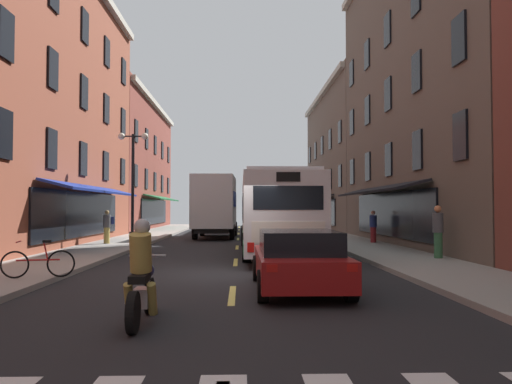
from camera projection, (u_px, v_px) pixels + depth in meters
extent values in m
cube|color=black|center=(234.00, 275.00, 14.08)|extent=(34.80, 80.00, 0.10)
cube|color=#DBCC4C|center=(232.00, 295.00, 10.58)|extent=(0.14, 2.40, 0.01)
cube|color=#DBCC4C|center=(236.00, 262.00, 17.08)|extent=(0.14, 2.40, 0.01)
cube|color=#DBCC4C|center=(237.00, 247.00, 23.57)|extent=(0.14, 2.40, 0.01)
cube|color=#DBCC4C|center=(238.00, 239.00, 30.07)|extent=(0.14, 2.40, 0.01)
cube|color=#DBCC4C|center=(239.00, 234.00, 36.56)|extent=(0.14, 2.40, 0.01)
cube|color=#DBCC4C|center=(239.00, 230.00, 43.05)|extent=(0.14, 2.40, 0.01)
cube|color=#DBCC4C|center=(239.00, 227.00, 49.55)|extent=(0.14, 2.40, 0.01)
cube|color=gray|center=(21.00, 272.00, 13.91)|extent=(3.00, 80.00, 0.14)
cube|color=gray|center=(442.00, 270.00, 14.26)|extent=(3.00, 80.00, 0.14)
cube|color=black|center=(83.00, 214.00, 23.90)|extent=(0.10, 12.00, 2.10)
cube|color=navy|center=(98.00, 189.00, 23.97)|extent=(1.38, 11.20, 0.44)
cube|color=black|center=(4.00, 134.00, 16.00)|extent=(0.10, 1.00, 1.60)
cube|color=black|center=(52.00, 149.00, 20.00)|extent=(0.10, 1.00, 1.60)
cube|color=black|center=(83.00, 159.00, 23.99)|extent=(0.10, 1.00, 1.60)
cube|color=black|center=(106.00, 166.00, 27.99)|extent=(0.10, 1.00, 1.60)
cube|color=black|center=(123.00, 171.00, 31.98)|extent=(0.10, 1.00, 1.60)
cube|color=black|center=(6.00, 35.00, 16.11)|extent=(0.10, 1.00, 1.60)
cube|color=black|center=(53.00, 69.00, 20.10)|extent=(0.10, 1.00, 1.60)
cube|color=black|center=(84.00, 92.00, 24.10)|extent=(0.10, 1.00, 1.60)
cube|color=black|center=(106.00, 109.00, 28.09)|extent=(0.10, 1.00, 1.60)
cube|color=black|center=(123.00, 121.00, 32.09)|extent=(0.10, 1.00, 1.60)
cube|color=black|center=(85.00, 27.00, 24.20)|extent=(0.10, 1.00, 1.60)
cube|color=black|center=(107.00, 52.00, 28.20)|extent=(0.10, 1.00, 1.60)
cube|color=black|center=(124.00, 72.00, 32.20)|extent=(0.10, 1.00, 1.60)
cube|color=brown|center=(109.00, 165.00, 43.90)|extent=(8.00, 19.90, 11.20)
cube|color=#B2AD9E|center=(156.00, 106.00, 44.19)|extent=(0.44, 19.40, 0.40)
cube|color=black|center=(155.00, 212.00, 43.88)|extent=(0.10, 12.00, 2.10)
cube|color=#1E6638|center=(163.00, 198.00, 43.95)|extent=(1.38, 11.20, 0.44)
cube|color=black|center=(136.00, 175.00, 35.98)|extent=(0.10, 1.00, 1.60)
cube|color=black|center=(146.00, 179.00, 39.98)|extent=(0.10, 1.00, 1.60)
cube|color=black|center=(155.00, 181.00, 43.97)|extent=(0.10, 1.00, 1.60)
cube|color=black|center=(162.00, 184.00, 47.97)|extent=(0.10, 1.00, 1.60)
cube|color=black|center=(168.00, 186.00, 51.96)|extent=(0.10, 1.00, 1.60)
cube|color=black|center=(136.00, 131.00, 36.09)|extent=(0.10, 1.00, 1.60)
cube|color=black|center=(147.00, 139.00, 40.08)|extent=(0.10, 1.00, 1.60)
cube|color=black|center=(155.00, 145.00, 44.08)|extent=(0.10, 1.00, 1.60)
cube|color=black|center=(162.00, 150.00, 48.07)|extent=(0.10, 1.00, 1.60)
cube|color=black|center=(168.00, 155.00, 52.07)|extent=(0.10, 1.00, 1.60)
cube|color=brown|center=(469.00, 84.00, 24.67)|extent=(8.00, 19.90, 15.93)
cube|color=black|center=(389.00, 214.00, 24.34)|extent=(0.10, 12.00, 2.10)
cube|color=black|center=(374.00, 189.00, 24.36)|extent=(1.38, 11.20, 0.44)
cube|color=black|center=(460.00, 136.00, 16.44)|extent=(0.10, 1.00, 1.60)
cube|color=black|center=(417.00, 150.00, 20.43)|extent=(0.10, 1.00, 1.60)
cube|color=black|center=(389.00, 160.00, 24.43)|extent=(0.10, 1.00, 1.60)
cube|color=black|center=(368.00, 167.00, 28.42)|extent=(0.10, 1.00, 1.60)
cube|color=black|center=(352.00, 172.00, 32.42)|extent=(0.10, 1.00, 1.60)
cube|color=black|center=(459.00, 39.00, 16.54)|extent=(0.10, 1.00, 1.60)
cube|color=black|center=(417.00, 72.00, 20.54)|extent=(0.10, 1.00, 1.60)
cube|color=black|center=(388.00, 94.00, 24.53)|extent=(0.10, 1.00, 1.60)
cube|color=black|center=(367.00, 110.00, 28.53)|extent=(0.10, 1.00, 1.60)
cube|color=black|center=(352.00, 123.00, 32.53)|extent=(0.10, 1.00, 1.60)
cube|color=black|center=(387.00, 30.00, 24.64)|extent=(0.10, 1.00, 1.60)
cube|color=black|center=(367.00, 55.00, 28.64)|extent=(0.10, 1.00, 1.60)
cube|color=black|center=(352.00, 74.00, 32.63)|extent=(0.10, 1.00, 1.60)
cube|color=brown|center=(367.00, 160.00, 44.59)|extent=(8.00, 19.90, 12.24)
cube|color=#B2AD9E|center=(321.00, 95.00, 44.66)|extent=(0.44, 19.40, 0.40)
cube|color=black|center=(322.00, 212.00, 44.32)|extent=(0.10, 12.00, 2.10)
cube|color=black|center=(314.00, 198.00, 44.34)|extent=(1.38, 11.20, 0.44)
cube|color=black|center=(340.00, 176.00, 36.42)|extent=(0.10, 1.00, 1.60)
cube|color=black|center=(330.00, 179.00, 40.41)|extent=(0.10, 1.00, 1.60)
cube|color=black|center=(322.00, 182.00, 44.41)|extent=(0.10, 1.00, 1.60)
cube|color=black|center=(316.00, 184.00, 48.40)|extent=(0.10, 1.00, 1.60)
cube|color=black|center=(310.00, 186.00, 52.40)|extent=(0.10, 1.00, 1.60)
cube|color=black|center=(340.00, 132.00, 36.52)|extent=(0.10, 1.00, 1.60)
cube|color=black|center=(330.00, 139.00, 40.52)|extent=(0.10, 1.00, 1.60)
cube|color=black|center=(322.00, 146.00, 44.51)|extent=(0.10, 1.00, 1.60)
cube|color=black|center=(315.00, 151.00, 48.51)|extent=(0.10, 1.00, 1.60)
cube|color=black|center=(310.00, 155.00, 52.51)|extent=(0.10, 1.00, 1.60)
cube|color=silver|center=(274.00, 213.00, 20.54)|extent=(2.60, 11.90, 2.62)
cube|color=silver|center=(274.00, 179.00, 20.59)|extent=(2.40, 10.69, 0.16)
cube|color=black|center=(274.00, 208.00, 20.85)|extent=(2.63, 9.50, 0.96)
cube|color=#19723F|center=(274.00, 239.00, 20.51)|extent=(2.63, 11.50, 0.36)
cube|color=black|center=(266.00, 208.00, 26.44)|extent=(2.25, 0.13, 1.10)
cube|color=black|center=(288.00, 198.00, 14.66)|extent=(2.05, 0.13, 0.70)
cube|color=silver|center=(288.00, 232.00, 14.62)|extent=(2.15, 0.11, 0.64)
cube|color=black|center=(288.00, 177.00, 14.67)|extent=(0.70, 0.10, 0.28)
cube|color=red|center=(251.00, 247.00, 14.56)|extent=(0.20, 0.08, 0.28)
cube|color=red|center=(326.00, 247.00, 14.63)|extent=(0.20, 0.08, 0.28)
cylinder|color=black|center=(244.00, 236.00, 24.40)|extent=(0.30, 1.00, 1.00)
cylinder|color=black|center=(292.00, 236.00, 24.48)|extent=(0.30, 1.00, 1.00)
cylinder|color=black|center=(247.00, 248.00, 17.02)|extent=(0.30, 1.00, 1.00)
cylinder|color=black|center=(316.00, 247.00, 17.10)|extent=(0.30, 1.00, 1.00)
cube|color=black|center=(219.00, 213.00, 34.05)|extent=(2.35, 2.17, 2.40)
cube|color=black|center=(220.00, 200.00, 35.10)|extent=(2.00, 0.15, 0.80)
cube|color=silver|center=(215.00, 202.00, 30.38)|extent=(2.53, 5.33, 3.07)
cube|color=navy|center=(235.00, 199.00, 30.39)|extent=(0.14, 3.17, 0.90)
cube|color=black|center=(216.00, 229.00, 31.38)|extent=(2.07, 7.03, 0.24)
cylinder|color=black|center=(202.00, 229.00, 33.81)|extent=(0.30, 0.91, 0.90)
cylinder|color=black|center=(235.00, 229.00, 33.82)|extent=(0.30, 0.91, 0.90)
cylinder|color=black|center=(195.00, 232.00, 29.53)|extent=(0.30, 0.91, 0.90)
cylinder|color=black|center=(232.00, 232.00, 29.54)|extent=(0.30, 0.91, 0.90)
cube|color=maroon|center=(298.00, 266.00, 11.25)|extent=(1.83, 4.39, 0.61)
cube|color=black|center=(299.00, 242.00, 11.09)|extent=(1.67, 2.37, 0.52)
cube|color=red|center=(272.00, 268.00, 9.06)|extent=(0.20, 0.06, 0.14)
cube|color=red|center=(352.00, 268.00, 9.11)|extent=(0.20, 0.06, 0.14)
cylinder|color=black|center=(257.00, 268.00, 12.70)|extent=(0.22, 0.64, 0.64)
cylinder|color=black|center=(325.00, 268.00, 12.76)|extent=(0.22, 0.64, 0.64)
cylinder|color=black|center=(263.00, 286.00, 9.72)|extent=(0.22, 0.64, 0.64)
cylinder|color=black|center=(351.00, 286.00, 9.78)|extent=(0.22, 0.64, 0.64)
cube|color=silver|center=(226.00, 223.00, 43.29)|extent=(1.77, 4.66, 0.60)
cube|color=black|center=(226.00, 217.00, 43.12)|extent=(1.60, 2.52, 0.54)
cube|color=red|center=(217.00, 222.00, 40.97)|extent=(0.20, 0.06, 0.14)
cube|color=red|center=(234.00, 222.00, 41.01)|extent=(0.20, 0.06, 0.14)
cylinder|color=black|center=(217.00, 225.00, 44.88)|extent=(0.22, 0.64, 0.64)
cylinder|color=black|center=(235.00, 225.00, 44.93)|extent=(0.22, 0.64, 0.64)
cylinder|color=black|center=(215.00, 227.00, 41.63)|extent=(0.22, 0.64, 0.64)
cylinder|color=black|center=(235.00, 227.00, 41.68)|extent=(0.22, 0.64, 0.64)
cylinder|color=black|center=(149.00, 295.00, 8.74)|extent=(0.11, 0.62, 0.62)
cylinder|color=black|center=(133.00, 313.00, 7.29)|extent=(0.13, 0.62, 0.62)
cylinder|color=#B2B2B7|center=(148.00, 279.00, 8.63)|extent=(0.08, 0.33, 0.68)
ellipsoid|color=navy|center=(144.00, 270.00, 8.21)|extent=(0.33, 0.57, 0.28)
cube|color=black|center=(140.00, 278.00, 7.81)|extent=(0.27, 0.56, 0.12)
cube|color=#B2B2B7|center=(142.00, 298.00, 8.02)|extent=(0.25, 0.40, 0.30)
cylinder|color=#B2B2B7|center=(148.00, 256.00, 8.54)|extent=(0.62, 0.05, 0.04)
cylinder|color=#B29947|center=(141.00, 253.00, 7.89)|extent=(0.35, 0.46, 0.66)
sphere|color=#B2B2B7|center=(142.00, 227.00, 8.01)|extent=(0.26, 0.26, 0.26)
cylinder|color=#B29947|center=(129.00, 299.00, 7.89)|extent=(0.15, 0.36, 0.56)
cylinder|color=#B29947|center=(152.00, 299.00, 7.90)|extent=(0.15, 0.36, 0.56)
torus|color=black|center=(15.00, 265.00, 12.10)|extent=(0.66, 0.18, 0.66)
torus|color=black|center=(61.00, 264.00, 12.35)|extent=(0.66, 0.18, 0.66)
cylinder|color=red|center=(38.00, 260.00, 12.23)|extent=(0.99, 0.24, 0.04)
cylinder|color=red|center=(46.00, 252.00, 12.28)|extent=(0.14, 0.06, 0.50)
cube|color=black|center=(47.00, 241.00, 12.29)|extent=(0.22, 0.16, 0.06)
cylinder|color=red|center=(19.00, 242.00, 12.14)|extent=(0.13, 0.48, 0.03)
cylinder|color=#B29947|center=(107.00, 235.00, 24.20)|extent=(0.28, 0.28, 0.78)
cylinder|color=#4C4C51|center=(107.00, 221.00, 24.23)|extent=(0.36, 0.36, 0.60)
sphere|color=tan|center=(107.00, 212.00, 24.24)|extent=(0.21, 0.21, 0.21)
cube|color=navy|center=(112.00, 220.00, 24.39)|extent=(0.29, 0.30, 0.36)
cylinder|color=maroon|center=(373.00, 235.00, 24.98)|extent=(0.28, 0.28, 0.76)
cylinder|color=navy|center=(373.00, 221.00, 25.00)|extent=(0.36, 0.36, 0.59)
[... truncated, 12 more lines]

